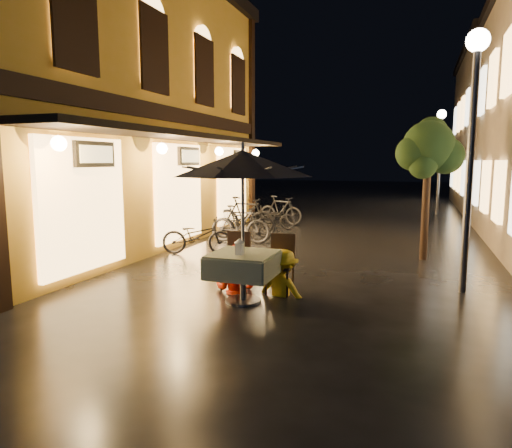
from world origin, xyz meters
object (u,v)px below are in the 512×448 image
at_px(streetlamp_near, 473,115).
at_px(patio_umbrella, 243,163).
at_px(person_orange, 235,246).
at_px(person_yellow, 283,251).
at_px(bicycle_0, 197,236).
at_px(cafe_table, 243,265).
at_px(table_lantern, 240,246).

relative_size(streetlamp_near, patio_umbrella, 1.72).
bearing_deg(patio_umbrella, streetlamp_near, 27.81).
bearing_deg(person_orange, patio_umbrella, 120.93).
distance_m(person_yellow, bicycle_0, 3.76).
height_order(streetlamp_near, patio_umbrella, streetlamp_near).
bearing_deg(person_yellow, patio_umbrella, 63.52).
xyz_separation_m(cafe_table, table_lantern, (0.00, -0.14, 0.33)).
relative_size(table_lantern, person_yellow, 0.17).
relative_size(patio_umbrella, bicycle_0, 1.49).
bearing_deg(person_yellow, table_lantern, 69.36).
relative_size(streetlamp_near, bicycle_0, 2.56).
distance_m(streetlamp_near, patio_umbrella, 3.78).
relative_size(patio_umbrella, person_yellow, 1.68).
relative_size(patio_umbrella, table_lantern, 9.84).
relative_size(streetlamp_near, person_yellow, 2.89).
bearing_deg(bicycle_0, cafe_table, -159.99).
bearing_deg(patio_umbrella, person_yellow, 51.90).
xyz_separation_m(person_orange, person_yellow, (0.81, 0.06, -0.03)).
distance_m(person_orange, person_yellow, 0.81).
bearing_deg(person_orange, cafe_table, 120.93).
distance_m(table_lantern, person_orange, 0.78).
xyz_separation_m(streetlamp_near, person_orange, (-3.62, -1.19, -2.15)).
relative_size(cafe_table, table_lantern, 3.96).
bearing_deg(person_orange, person_yellow, -177.61).
relative_size(person_orange, person_yellow, 1.05).
height_order(patio_umbrella, person_orange, patio_umbrella).
bearing_deg(bicycle_0, person_yellow, -148.74).
bearing_deg(streetlamp_near, cafe_table, -152.19).
height_order(table_lantern, person_orange, person_orange).
distance_m(cafe_table, table_lantern, 0.36).
height_order(patio_umbrella, bicycle_0, patio_umbrella).
xyz_separation_m(person_yellow, bicycle_0, (-2.81, 2.47, -0.30)).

